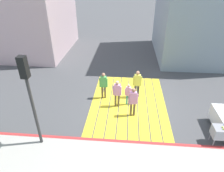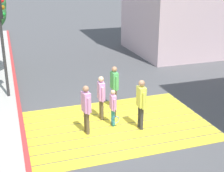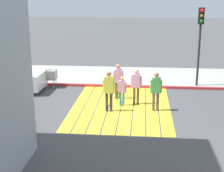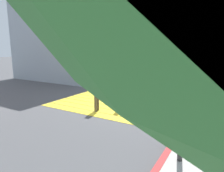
{
  "view_description": "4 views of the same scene",
  "coord_description": "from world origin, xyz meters",
  "px_view_note": "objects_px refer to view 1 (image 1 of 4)",
  "views": [
    {
      "loc": [
        -9.77,
        0.13,
        6.8
      ],
      "look_at": [
        -0.13,
        0.96,
        1.18
      ],
      "focal_mm": 31.74,
      "sensor_mm": 36.0,
      "label": 1
    },
    {
      "loc": [
        -3.44,
        -9.66,
        5.26
      ],
      "look_at": [
        -0.01,
        0.58,
        1.29
      ],
      "focal_mm": 51.36,
      "sensor_mm": 36.0,
      "label": 2
    },
    {
      "loc": [
        14.3,
        0.93,
        4.9
      ],
      "look_at": [
        -0.75,
        -0.49,
        0.75
      ],
      "focal_mm": 53.81,
      "sensor_mm": 36.0,
      "label": 3
    },
    {
      "loc": [
        -4.39,
        8.26,
        2.67
      ],
      "look_at": [
        0.41,
        0.19,
        0.89
      ],
      "focal_mm": 31.6,
      "sensor_mm": 36.0,
      "label": 4
    }
  ],
  "objects_px": {
    "traffic_light_corner": "(28,86)",
    "pedestrian_adult_lead": "(117,92)",
    "pedestrian_adult_side": "(137,82)",
    "pedestrian_adult_trailing": "(104,84)",
    "tennis_ball_cart": "(222,132)",
    "pedestrian_child_with_racket": "(128,93)",
    "pedestrian_teen_behind": "(133,100)"
  },
  "relations": [
    {
      "from": "pedestrian_adult_side",
      "to": "tennis_ball_cart",
      "type": "bearing_deg",
      "value": -134.55
    },
    {
      "from": "pedestrian_teen_behind",
      "to": "pedestrian_child_with_racket",
      "type": "relative_size",
      "value": 1.27
    },
    {
      "from": "traffic_light_corner",
      "to": "pedestrian_adult_side",
      "type": "xyz_separation_m",
      "value": [
        4.25,
        -4.34,
        -2.0
      ]
    },
    {
      "from": "tennis_ball_cart",
      "to": "pedestrian_adult_side",
      "type": "height_order",
      "value": "pedestrian_adult_side"
    },
    {
      "from": "pedestrian_adult_side",
      "to": "pedestrian_adult_trailing",
      "type": "bearing_deg",
      "value": 97.87
    },
    {
      "from": "pedestrian_teen_behind",
      "to": "pedestrian_adult_trailing",
      "type": "bearing_deg",
      "value": 47.92
    },
    {
      "from": "pedestrian_adult_lead",
      "to": "pedestrian_adult_trailing",
      "type": "distance_m",
      "value": 1.18
    },
    {
      "from": "pedestrian_adult_trailing",
      "to": "pedestrian_child_with_racket",
      "type": "height_order",
      "value": "pedestrian_adult_trailing"
    },
    {
      "from": "pedestrian_adult_side",
      "to": "pedestrian_teen_behind",
      "type": "xyz_separation_m",
      "value": [
        -1.86,
        0.25,
        -0.04
      ]
    },
    {
      "from": "traffic_light_corner",
      "to": "pedestrian_adult_side",
      "type": "relative_size",
      "value": 2.38
    },
    {
      "from": "traffic_light_corner",
      "to": "pedestrian_adult_side",
      "type": "bearing_deg",
      "value": -45.57
    },
    {
      "from": "pedestrian_adult_trailing",
      "to": "pedestrian_adult_side",
      "type": "bearing_deg",
      "value": -82.13
    },
    {
      "from": "pedestrian_adult_lead",
      "to": "pedestrian_adult_side",
      "type": "distance_m",
      "value": 1.57
    },
    {
      "from": "pedestrian_adult_side",
      "to": "pedestrian_child_with_racket",
      "type": "distance_m",
      "value": 1.01
    },
    {
      "from": "pedestrian_adult_side",
      "to": "pedestrian_teen_behind",
      "type": "bearing_deg",
      "value": 172.23
    },
    {
      "from": "pedestrian_adult_trailing",
      "to": "pedestrian_adult_lead",
      "type": "bearing_deg",
      "value": -132.72
    },
    {
      "from": "pedestrian_adult_side",
      "to": "pedestrian_child_with_racket",
      "type": "relative_size",
      "value": 1.32
    },
    {
      "from": "traffic_light_corner",
      "to": "pedestrian_adult_lead",
      "type": "bearing_deg",
      "value": -45.19
    },
    {
      "from": "tennis_ball_cart",
      "to": "pedestrian_teen_behind",
      "type": "bearing_deg",
      "value": 66.12
    },
    {
      "from": "traffic_light_corner",
      "to": "tennis_ball_cart",
      "type": "distance_m",
      "value": 8.33
    },
    {
      "from": "pedestrian_teen_behind",
      "to": "pedestrian_child_with_racket",
      "type": "distance_m",
      "value": 1.08
    },
    {
      "from": "pedestrian_child_with_racket",
      "to": "pedestrian_adult_side",
      "type": "bearing_deg",
      "value": -30.94
    },
    {
      "from": "traffic_light_corner",
      "to": "pedestrian_adult_lead",
      "type": "xyz_separation_m",
      "value": [
        3.18,
        -3.2,
        -2.06
      ]
    },
    {
      "from": "traffic_light_corner",
      "to": "pedestrian_adult_trailing",
      "type": "height_order",
      "value": "traffic_light_corner"
    },
    {
      "from": "pedestrian_adult_lead",
      "to": "pedestrian_adult_trailing",
      "type": "relative_size",
      "value": 0.97
    },
    {
      "from": "pedestrian_adult_lead",
      "to": "pedestrian_adult_trailing",
      "type": "xyz_separation_m",
      "value": [
        0.8,
        0.86,
        0.03
      ]
    },
    {
      "from": "pedestrian_adult_side",
      "to": "pedestrian_child_with_racket",
      "type": "bearing_deg",
      "value": 149.06
    },
    {
      "from": "pedestrian_adult_lead",
      "to": "pedestrian_adult_side",
      "type": "height_order",
      "value": "pedestrian_adult_side"
    },
    {
      "from": "tennis_ball_cart",
      "to": "pedestrian_teen_behind",
      "type": "height_order",
      "value": "pedestrian_teen_behind"
    },
    {
      "from": "tennis_ball_cart",
      "to": "pedestrian_child_with_racket",
      "type": "height_order",
      "value": "pedestrian_child_with_racket"
    },
    {
      "from": "tennis_ball_cart",
      "to": "pedestrian_adult_trailing",
      "type": "relative_size",
      "value": 0.59
    },
    {
      "from": "traffic_light_corner",
      "to": "pedestrian_adult_lead",
      "type": "height_order",
      "value": "traffic_light_corner"
    }
  ]
}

